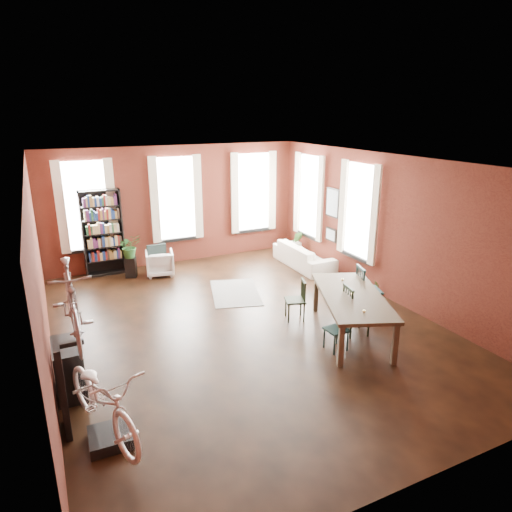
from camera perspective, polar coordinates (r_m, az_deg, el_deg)
room at (r=9.06m, az=-1.71°, el=5.42°), size 9.00×9.04×3.22m
dining_table at (r=8.82m, az=11.78°, el=-7.20°), size 1.90×2.61×0.81m
dining_chair_a at (r=8.25m, az=10.02°, el=-9.02°), size 0.38×0.38×0.78m
dining_chair_b at (r=9.27m, az=4.90°, el=-5.51°), size 0.49×0.49×0.83m
dining_chair_c at (r=8.85m, az=12.43°, el=-6.60°), size 0.52×0.52×0.97m
dining_chair_d at (r=9.76m, az=13.89°, el=-4.17°), size 0.59×0.59×1.02m
bookshelf at (r=12.21m, az=-18.61°, el=2.75°), size 1.00×0.32×2.20m
white_armchair at (r=11.98m, az=-11.95°, el=-0.72°), size 0.79×0.76×0.70m
cream_sofa at (r=12.43m, az=6.02°, el=0.53°), size 0.61×2.08×0.81m
striped_rug at (r=10.70m, az=-2.61°, el=-4.58°), size 1.50×1.93×0.01m
bike_trainer at (r=6.56m, az=-17.76°, el=-20.80°), size 0.54×0.54×0.15m
bike_wall_rack at (r=6.62m, az=-23.06°, el=-14.96°), size 0.16×0.60×1.30m
console_table at (r=7.53m, az=-22.35°, el=-12.92°), size 0.40×0.80×0.80m
plant_stand at (r=12.04m, az=-15.37°, el=-1.34°), size 0.34×0.34×0.52m
plant_by_sofa at (r=13.35m, az=4.94°, el=0.71°), size 0.65×0.85×0.34m
plant_small at (r=10.90m, az=14.72°, el=-4.42°), size 0.38×0.39×0.13m
bicycle_floor at (r=6.00m, az=-19.00°, el=-12.95°), size 0.92×1.15×1.91m
bicycle_hung at (r=6.00m, az=-22.39°, el=-2.54°), size 0.47×1.00×1.66m
plant_on_stand at (r=11.87m, az=-15.51°, el=0.89°), size 0.66×0.70×0.47m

